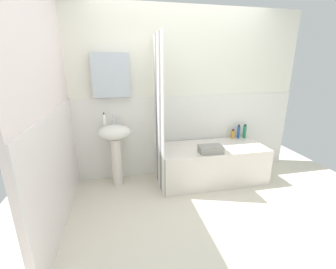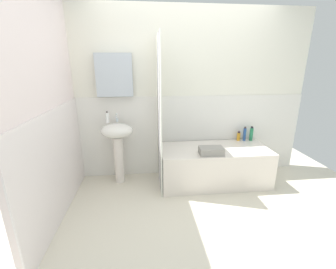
{
  "view_description": "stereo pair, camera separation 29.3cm",
  "coord_description": "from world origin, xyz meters",
  "px_view_note": "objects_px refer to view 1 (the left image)",
  "views": [
    {
      "loc": [
        -0.89,
        -1.95,
        1.65
      ],
      "look_at": [
        -0.3,
        0.78,
        0.77
      ],
      "focal_mm": 24.21,
      "sensor_mm": 36.0,
      "label": 1
    },
    {
      "loc": [
        -0.6,
        -2.0,
        1.65
      ],
      "look_at": [
        -0.3,
        0.78,
        0.77
      ],
      "focal_mm": 24.21,
      "sensor_mm": 36.0,
      "label": 2
    }
  ],
  "objects_px": {
    "sink": "(115,142)",
    "lotion_bottle": "(233,134)",
    "soap_dispenser": "(104,119)",
    "shampoo_bottle": "(238,132)",
    "bathtub": "(211,163)",
    "body_wash_bottle": "(245,131)",
    "towel_folded": "(211,149)"
  },
  "relations": [
    {
      "from": "shampoo_bottle",
      "to": "towel_folded",
      "type": "xyz_separation_m",
      "value": [
        -0.66,
        -0.48,
        -0.06
      ]
    },
    {
      "from": "soap_dispenser",
      "to": "body_wash_bottle",
      "type": "distance_m",
      "value": 2.15
    },
    {
      "from": "body_wash_bottle",
      "to": "shampoo_bottle",
      "type": "distance_m",
      "value": 0.11
    },
    {
      "from": "shampoo_bottle",
      "to": "lotion_bottle",
      "type": "xyz_separation_m",
      "value": [
        -0.09,
        0.01,
        -0.04
      ]
    },
    {
      "from": "bathtub",
      "to": "shampoo_bottle",
      "type": "distance_m",
      "value": 0.71
    },
    {
      "from": "body_wash_bottle",
      "to": "sink",
      "type": "bearing_deg",
      "value": -176.64
    },
    {
      "from": "sink",
      "to": "shampoo_bottle",
      "type": "distance_m",
      "value": 1.89
    },
    {
      "from": "soap_dispenser",
      "to": "body_wash_bottle",
      "type": "xyz_separation_m",
      "value": [
        2.12,
        0.05,
        -0.32
      ]
    },
    {
      "from": "sink",
      "to": "bathtub",
      "type": "height_order",
      "value": "sink"
    },
    {
      "from": "bathtub",
      "to": "body_wash_bottle",
      "type": "bearing_deg",
      "value": 22.36
    },
    {
      "from": "shampoo_bottle",
      "to": "lotion_bottle",
      "type": "height_order",
      "value": "shampoo_bottle"
    },
    {
      "from": "shampoo_bottle",
      "to": "towel_folded",
      "type": "height_order",
      "value": "shampoo_bottle"
    },
    {
      "from": "sink",
      "to": "lotion_bottle",
      "type": "height_order",
      "value": "sink"
    },
    {
      "from": "soap_dispenser",
      "to": "towel_folded",
      "type": "distance_m",
      "value": 1.47
    },
    {
      "from": "bathtub",
      "to": "sink",
      "type": "bearing_deg",
      "value": 173.55
    },
    {
      "from": "bathtub",
      "to": "body_wash_bottle",
      "type": "xyz_separation_m",
      "value": [
        0.65,
        0.27,
        0.36
      ]
    },
    {
      "from": "soap_dispenser",
      "to": "bathtub",
      "type": "xyz_separation_m",
      "value": [
        1.47,
        -0.22,
        -0.68
      ]
    },
    {
      "from": "sink",
      "to": "bathtub",
      "type": "distance_m",
      "value": 1.4
    },
    {
      "from": "body_wash_bottle",
      "to": "towel_folded",
      "type": "relative_size",
      "value": 0.71
    },
    {
      "from": "sink",
      "to": "soap_dispenser",
      "type": "height_order",
      "value": "soap_dispenser"
    },
    {
      "from": "body_wash_bottle",
      "to": "shampoo_bottle",
      "type": "relative_size",
      "value": 1.0
    },
    {
      "from": "body_wash_bottle",
      "to": "soap_dispenser",
      "type": "bearing_deg",
      "value": -178.56
    },
    {
      "from": "shampoo_bottle",
      "to": "towel_folded",
      "type": "distance_m",
      "value": 0.82
    },
    {
      "from": "soap_dispenser",
      "to": "towel_folded",
      "type": "bearing_deg",
      "value": -17.39
    },
    {
      "from": "soap_dispenser",
      "to": "shampoo_bottle",
      "type": "relative_size",
      "value": 0.74
    },
    {
      "from": "towel_folded",
      "to": "soap_dispenser",
      "type": "bearing_deg",
      "value": 162.61
    },
    {
      "from": "sink",
      "to": "soap_dispenser",
      "type": "bearing_deg",
      "value": 153.11
    },
    {
      "from": "shampoo_bottle",
      "to": "sink",
      "type": "bearing_deg",
      "value": -176.41
    },
    {
      "from": "towel_folded",
      "to": "sink",
      "type": "bearing_deg",
      "value": 163.65
    },
    {
      "from": "soap_dispenser",
      "to": "lotion_bottle",
      "type": "relative_size",
      "value": 1.09
    },
    {
      "from": "body_wash_bottle",
      "to": "lotion_bottle",
      "type": "height_order",
      "value": "body_wash_bottle"
    },
    {
      "from": "bathtub",
      "to": "body_wash_bottle",
      "type": "relative_size",
      "value": 6.9
    }
  ]
}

